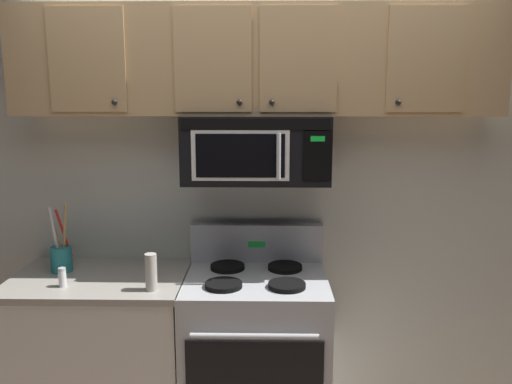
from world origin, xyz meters
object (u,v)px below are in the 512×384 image
(stove_range, at_px, (256,353))
(salt_shaker, at_px, (62,277))
(over_range_microwave, at_px, (256,148))
(utensil_crock_teal, at_px, (61,256))
(pepper_mill, at_px, (151,272))

(stove_range, xyz_separation_m, salt_shaker, (-0.98, -0.15, 0.48))
(stove_range, xyz_separation_m, over_range_microwave, (-0.00, 0.12, 1.11))
(stove_range, xyz_separation_m, utensil_crock_teal, (-1.07, 0.08, 0.52))
(over_range_microwave, distance_m, salt_shaker, 1.19)
(stove_range, relative_size, salt_shaker, 11.32)
(over_range_microwave, distance_m, pepper_mill, 0.84)
(salt_shaker, relative_size, pepper_mill, 0.53)
(utensil_crock_teal, height_order, salt_shaker, utensil_crock_teal)
(stove_range, height_order, salt_shaker, stove_range)
(utensil_crock_teal, bearing_deg, pepper_mill, -26.09)
(stove_range, relative_size, pepper_mill, 5.97)
(stove_range, bearing_deg, salt_shaker, -171.15)
(salt_shaker, height_order, pepper_mill, pepper_mill)
(over_range_microwave, relative_size, salt_shaker, 7.68)
(stove_range, bearing_deg, over_range_microwave, 90.14)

